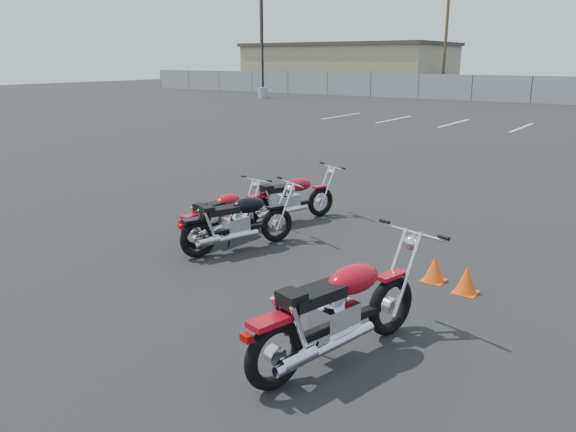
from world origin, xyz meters
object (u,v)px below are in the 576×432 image
Objects in this scene: motorcycle_second_black at (239,222)px; motorcycle_rear_red at (339,311)px; motorcycle_front_red at (291,198)px; motorcycle_third_red at (222,215)px.

motorcycle_rear_red is at bearing -34.22° from motorcycle_second_black.
motorcycle_front_red is at bearing 130.29° from motorcycle_rear_red.
motorcycle_front_red is 1.06× the size of motorcycle_third_red.
motorcycle_third_red is 0.78× the size of motorcycle_rear_red.
motorcycle_front_red is at bearing 97.43° from motorcycle_second_black.
motorcycle_second_black is at bearing 145.78° from motorcycle_rear_red.
motorcycle_third_red is (-0.36, -1.47, -0.03)m from motorcycle_front_red.
motorcycle_second_black is 0.85× the size of motorcycle_rear_red.
motorcycle_rear_red is at bearing -49.71° from motorcycle_front_red.
motorcycle_front_red is 1.76m from motorcycle_second_black.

